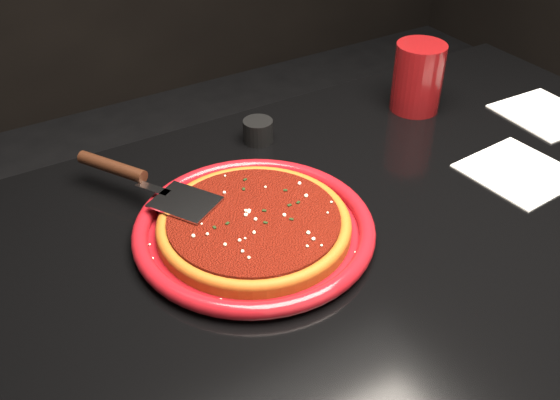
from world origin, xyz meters
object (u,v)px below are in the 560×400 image
at_px(ramekin, 258,131).
at_px(plate, 254,229).
at_px(cup, 418,77).
at_px(table, 371,383).
at_px(pizza_server, 147,181).

bearing_deg(ramekin, plate, -120.72).
distance_m(cup, ramekin, 0.32).
bearing_deg(ramekin, cup, -8.79).
xyz_separation_m(table, pizza_server, (-0.29, 0.22, 0.42)).
distance_m(plate, cup, 0.48).
xyz_separation_m(plate, ramekin, (0.13, 0.22, 0.01)).
relative_size(plate, cup, 2.66).
height_order(table, pizza_server, pizza_server).
bearing_deg(cup, ramekin, 171.21).
height_order(table, cup, cup).
bearing_deg(plate, pizza_server, 123.81).
height_order(plate, pizza_server, pizza_server).
xyz_separation_m(table, ramekin, (-0.06, 0.29, 0.39)).
bearing_deg(ramekin, table, -78.37).
relative_size(table, ramekin, 23.42).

